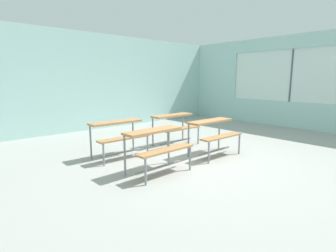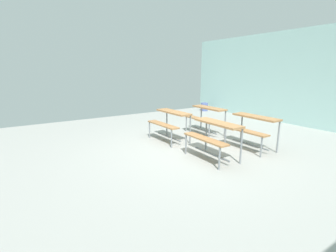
# 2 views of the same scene
# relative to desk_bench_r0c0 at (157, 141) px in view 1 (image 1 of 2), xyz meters

# --- Properties ---
(ground) EXTENTS (10.00, 9.00, 0.05)m
(ground) POSITION_rel_desk_bench_r0c0_xyz_m (1.05, -0.05, -0.59)
(ground) COLOR #9E9E99
(wall_back) EXTENTS (10.00, 0.12, 3.00)m
(wall_back) POSITION_rel_desk_bench_r0c0_xyz_m (1.05, 4.45, 0.94)
(wall_back) COLOR #A8D1CC
(wall_back) RESTS_ON ground
(wall_right) EXTENTS (0.12, 9.00, 3.00)m
(wall_right) POSITION_rel_desk_bench_r0c0_xyz_m (6.05, -0.18, 0.88)
(wall_right) COLOR #A8D1CC
(wall_right) RESTS_ON ground
(desk_bench_r0c0) EXTENTS (1.11, 0.61, 0.74)m
(desk_bench_r0c0) POSITION_rel_desk_bench_r0c0_xyz_m (0.00, 0.00, 0.00)
(desk_bench_r0c0) COLOR #A87547
(desk_bench_r0c0) RESTS_ON ground
(desk_bench_r0c1) EXTENTS (1.11, 0.61, 0.74)m
(desk_bench_r0c1) POSITION_rel_desk_bench_r0c0_xyz_m (1.54, 0.02, 0.00)
(desk_bench_r0c1) COLOR #A87547
(desk_bench_r0c1) RESTS_ON ground
(desk_bench_r1c0) EXTENTS (1.12, 0.62, 0.74)m
(desk_bench_r1c0) POSITION_rel_desk_bench_r0c0_xyz_m (-0.02, 1.21, 0.00)
(desk_bench_r1c0) COLOR #A87547
(desk_bench_r1c0) RESTS_ON ground
(desk_bench_r1c1) EXTENTS (1.11, 0.60, 0.74)m
(desk_bench_r1c1) POSITION_rel_desk_bench_r0c0_xyz_m (1.54, 1.19, 0.00)
(desk_bench_r1c1) COLOR #A87547
(desk_bench_r1c1) RESTS_ON ground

